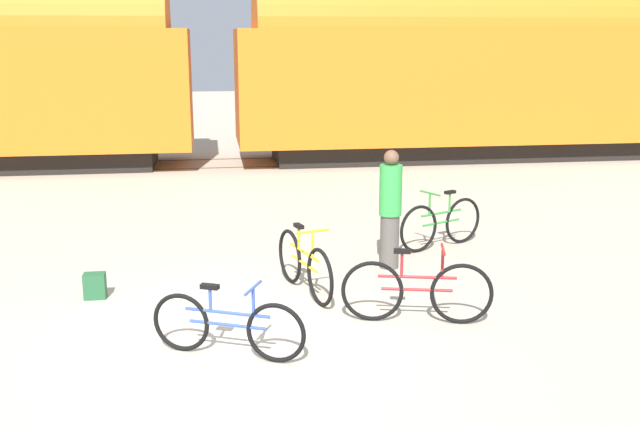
# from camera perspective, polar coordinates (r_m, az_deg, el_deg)

# --- Properties ---
(ground_plane) EXTENTS (80.00, 80.00, 0.00)m
(ground_plane) POSITION_cam_1_polar(r_m,az_deg,el_deg) (8.83, -6.99, -9.23)
(ground_plane) COLOR #B2A893
(freight_train) EXTENTS (26.64, 3.08, 5.03)m
(freight_train) POSITION_cam_1_polar(r_m,az_deg,el_deg) (20.33, -8.15, 11.05)
(freight_train) COLOR black
(freight_train) RESTS_ON ground_plane
(rail_near) EXTENTS (38.64, 0.07, 0.01)m
(rail_near) POSITION_cam_1_polar(r_m,az_deg,el_deg) (19.88, -7.89, 3.47)
(rail_near) COLOR #4C4238
(rail_near) RESTS_ON ground_plane
(rail_far) EXTENTS (38.64, 0.07, 0.01)m
(rail_far) POSITION_cam_1_polar(r_m,az_deg,el_deg) (21.30, -7.94, 4.12)
(rail_far) COLOR #4C4238
(rail_far) RESTS_ON ground_plane
(bicycle_green) EXTENTS (1.59, 0.82, 0.96)m
(bicycle_green) POSITION_cam_1_polar(r_m,az_deg,el_deg) (12.35, 9.22, -0.75)
(bicycle_green) COLOR black
(bicycle_green) RESTS_ON ground_plane
(bicycle_maroon) EXTENTS (1.78, 0.54, 0.94)m
(bicycle_maroon) POSITION_cam_1_polar(r_m,az_deg,el_deg) (9.09, 7.39, -5.87)
(bicycle_maroon) COLOR black
(bicycle_maroon) RESTS_ON ground_plane
(bicycle_yellow) EXTENTS (0.57, 1.73, 0.94)m
(bicycle_yellow) POSITION_cam_1_polar(r_m,az_deg,el_deg) (10.02, -1.21, -3.93)
(bicycle_yellow) COLOR black
(bicycle_yellow) RESTS_ON ground_plane
(bicycle_blue) EXTENTS (1.62, 0.77, 0.82)m
(bicycle_blue) POSITION_cam_1_polar(r_m,az_deg,el_deg) (8.16, -7.05, -8.47)
(bicycle_blue) COLOR black
(bicycle_blue) RESTS_ON ground_plane
(person_in_green) EXTENTS (0.33, 0.33, 1.78)m
(person_in_green) POSITION_cam_1_polar(r_m,az_deg,el_deg) (11.05, 5.37, 0.33)
(person_in_green) COLOR #514C47
(person_in_green) RESTS_ON ground_plane
(backpack) EXTENTS (0.28, 0.20, 0.34)m
(backpack) POSITION_cam_1_polar(r_m,az_deg,el_deg) (10.34, -16.78, -5.30)
(backpack) COLOR #235633
(backpack) RESTS_ON ground_plane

